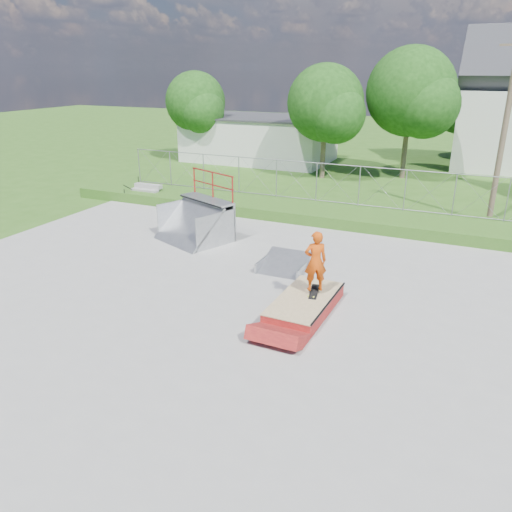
{
  "coord_description": "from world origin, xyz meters",
  "views": [
    {
      "loc": [
        6.81,
        -11.41,
        6.39
      ],
      "look_at": [
        1.09,
        1.28,
        1.1
      ],
      "focal_mm": 35.0,
      "sensor_mm": 36.0,
      "label": 1
    }
  ],
  "objects_px": {
    "quarter_pipe": "(192,209)",
    "skater": "(315,264)",
    "flat_bank_ramp": "(284,264)",
    "grind_box": "(305,305)"
  },
  "relations": [
    {
      "from": "quarter_pipe",
      "to": "flat_bank_ramp",
      "type": "relative_size",
      "value": 1.61
    },
    {
      "from": "quarter_pipe",
      "to": "skater",
      "type": "xyz_separation_m",
      "value": [
        6.12,
        -3.61,
        0.04
      ]
    },
    {
      "from": "quarter_pipe",
      "to": "skater",
      "type": "height_order",
      "value": "quarter_pipe"
    },
    {
      "from": "quarter_pipe",
      "to": "flat_bank_ramp",
      "type": "distance_m",
      "value": 4.69
    },
    {
      "from": "grind_box",
      "to": "flat_bank_ramp",
      "type": "xyz_separation_m",
      "value": [
        -1.62,
        2.59,
        0.02
      ]
    },
    {
      "from": "flat_bank_ramp",
      "to": "skater",
      "type": "relative_size",
      "value": 0.93
    },
    {
      "from": "grind_box",
      "to": "flat_bank_ramp",
      "type": "height_order",
      "value": "flat_bank_ramp"
    },
    {
      "from": "flat_bank_ramp",
      "to": "quarter_pipe",
      "type": "bearing_deg",
      "value": 162.46
    },
    {
      "from": "grind_box",
      "to": "skater",
      "type": "height_order",
      "value": "skater"
    },
    {
      "from": "skater",
      "to": "flat_bank_ramp",
      "type": "bearing_deg",
      "value": -82.2
    }
  ]
}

